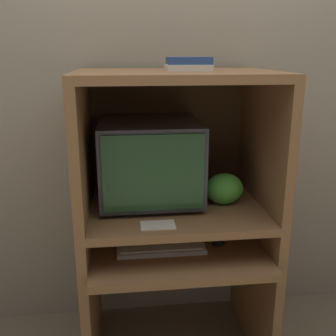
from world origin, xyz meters
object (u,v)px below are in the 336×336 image
object	(u,v)px
crt_monitor	(150,160)
snack_bag	(224,189)
book_stack	(188,64)
keyboard	(161,248)
mouse	(218,243)

from	to	relation	value
crt_monitor	snack_bag	world-z (taller)	crt_monitor
snack_bag	book_stack	size ratio (longest dim) A/B	0.96
snack_bag	keyboard	bearing A→B (deg)	-162.29
snack_bag	book_stack	distance (m)	0.58
keyboard	mouse	distance (m)	0.26
keyboard	mouse	world-z (taller)	same
keyboard	book_stack	bearing A→B (deg)	33.53
keyboard	mouse	xyz separation A→B (m)	(0.26, 0.02, 0.00)
mouse	snack_bag	world-z (taller)	snack_bag
keyboard	snack_bag	xyz separation A→B (m)	(0.30, 0.10, 0.23)
snack_bag	book_stack	world-z (taller)	book_stack
mouse	book_stack	distance (m)	0.80
keyboard	mouse	size ratio (longest dim) A/B	6.92
mouse	snack_bag	bearing A→B (deg)	64.44
keyboard	book_stack	world-z (taller)	book_stack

